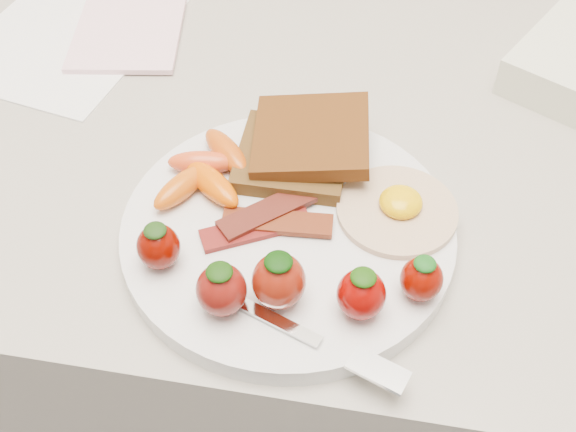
# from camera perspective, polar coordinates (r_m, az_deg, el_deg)

# --- Properties ---
(counter) EXTENTS (2.00, 0.60, 0.90)m
(counter) POSITION_cam_1_polar(r_m,az_deg,el_deg) (1.05, 0.89, -10.87)
(counter) COLOR gray
(counter) RESTS_ON ground
(plate) EXTENTS (0.27, 0.27, 0.02)m
(plate) POSITION_cam_1_polar(r_m,az_deg,el_deg) (0.59, 0.00, -1.23)
(plate) COLOR silver
(plate) RESTS_ON counter
(toast_lower) EXTENTS (0.09, 0.09, 0.01)m
(toast_lower) POSITION_cam_1_polar(r_m,az_deg,el_deg) (0.62, 0.37, 4.74)
(toast_lower) COLOR black
(toast_lower) RESTS_ON plate
(toast_upper) EXTENTS (0.11, 0.11, 0.02)m
(toast_upper) POSITION_cam_1_polar(r_m,az_deg,el_deg) (0.62, 1.86, 6.31)
(toast_upper) COLOR black
(toast_upper) RESTS_ON toast_lower
(fried_egg) EXTENTS (0.10, 0.10, 0.02)m
(fried_egg) POSITION_cam_1_polar(r_m,az_deg,el_deg) (0.59, 8.69, 0.62)
(fried_egg) COLOR silver
(fried_egg) RESTS_ON plate
(bacon_strips) EXTENTS (0.11, 0.09, 0.01)m
(bacon_strips) POSITION_cam_1_polar(r_m,az_deg,el_deg) (0.58, -1.62, -0.34)
(bacon_strips) COLOR #4F0E12
(bacon_strips) RESTS_ON plate
(baby_carrots) EXTENTS (0.08, 0.11, 0.02)m
(baby_carrots) POSITION_cam_1_polar(r_m,az_deg,el_deg) (0.61, -6.45, 3.55)
(baby_carrots) COLOR #D7461B
(baby_carrots) RESTS_ON plate
(strawberries) EXTENTS (0.23, 0.07, 0.05)m
(strawberries) POSITION_cam_1_polar(r_m,az_deg,el_deg) (0.52, -0.45, -4.99)
(strawberries) COLOR #5A0700
(strawberries) RESTS_ON plate
(fork) EXTENTS (0.16, 0.07, 0.00)m
(fork) POSITION_cam_1_polar(r_m,az_deg,el_deg) (0.51, 1.87, -9.58)
(fork) COLOR silver
(fork) RESTS_ON plate
(paper_sheet) EXTENTS (0.23, 0.28, 0.00)m
(paper_sheet) POSITION_cam_1_polar(r_m,az_deg,el_deg) (0.85, -16.78, 13.74)
(paper_sheet) COLOR white
(paper_sheet) RESTS_ON counter
(notepad) EXTENTS (0.14, 0.18, 0.01)m
(notepad) POSITION_cam_1_polar(r_m,az_deg,el_deg) (0.83, -12.39, 14.45)
(notepad) COLOR #F8C3D1
(notepad) RESTS_ON paper_sheet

